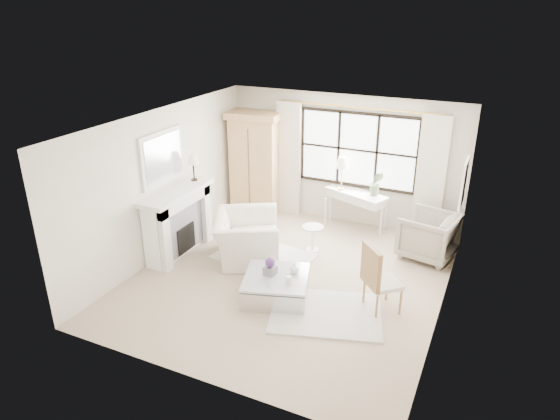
# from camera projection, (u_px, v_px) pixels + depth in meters

# --- Properties ---
(floor) EXTENTS (5.50, 5.50, 0.00)m
(floor) POSITION_uv_depth(u_px,v_px,m) (289.00, 278.00, 8.57)
(floor) COLOR #C0AA8F
(floor) RESTS_ON ground
(ceiling) EXTENTS (5.50, 5.50, 0.00)m
(ceiling) POSITION_uv_depth(u_px,v_px,m) (290.00, 123.00, 7.52)
(ceiling) COLOR silver
(ceiling) RESTS_ON ground
(wall_back) EXTENTS (5.00, 0.00, 5.00)m
(wall_back) POSITION_uv_depth(u_px,v_px,m) (343.00, 160.00, 10.34)
(wall_back) COLOR beige
(wall_back) RESTS_ON ground
(wall_front) EXTENTS (5.00, 0.00, 5.00)m
(wall_front) POSITION_uv_depth(u_px,v_px,m) (193.00, 288.00, 5.75)
(wall_front) COLOR beige
(wall_front) RESTS_ON ground
(wall_left) EXTENTS (0.00, 5.50, 5.50)m
(wall_left) POSITION_uv_depth(u_px,v_px,m) (163.00, 183.00, 9.01)
(wall_left) COLOR white
(wall_left) RESTS_ON ground
(wall_right) EXTENTS (0.00, 5.50, 5.50)m
(wall_right) POSITION_uv_depth(u_px,v_px,m) (450.00, 234.00, 7.08)
(wall_right) COLOR white
(wall_right) RESTS_ON ground
(window_pane) EXTENTS (2.40, 0.02, 1.50)m
(window_pane) POSITION_uv_depth(u_px,v_px,m) (358.00, 150.00, 10.11)
(window_pane) COLOR white
(window_pane) RESTS_ON wall_back
(window_frame) EXTENTS (2.50, 0.04, 1.50)m
(window_frame) POSITION_uv_depth(u_px,v_px,m) (358.00, 150.00, 10.10)
(window_frame) COLOR black
(window_frame) RESTS_ON wall_back
(curtain_rod) EXTENTS (3.30, 0.04, 0.04)m
(curtain_rod) POSITION_uv_depth(u_px,v_px,m) (359.00, 108.00, 9.72)
(curtain_rod) COLOR gold
(curtain_rod) RESTS_ON wall_back
(curtain_left) EXTENTS (0.55, 0.10, 2.47)m
(curtain_left) POSITION_uv_depth(u_px,v_px,m) (288.00, 159.00, 10.77)
(curtain_left) COLOR beige
(curtain_left) RESTS_ON ground
(curtain_right) EXTENTS (0.55, 0.10, 2.47)m
(curtain_right) POSITION_uv_depth(u_px,v_px,m) (431.00, 178.00, 9.60)
(curtain_right) COLOR silver
(curtain_right) RESTS_ON ground
(fireplace) EXTENTS (0.58, 1.66, 1.26)m
(fireplace) POSITION_uv_depth(u_px,v_px,m) (177.00, 221.00, 9.20)
(fireplace) COLOR white
(fireplace) RESTS_ON ground
(mirror_frame) EXTENTS (0.05, 1.15, 0.95)m
(mirror_frame) POSITION_uv_depth(u_px,v_px,m) (162.00, 157.00, 8.81)
(mirror_frame) COLOR white
(mirror_frame) RESTS_ON wall_left
(mirror_glass) EXTENTS (0.02, 1.00, 0.80)m
(mirror_glass) POSITION_uv_depth(u_px,v_px,m) (164.00, 158.00, 8.80)
(mirror_glass) COLOR silver
(mirror_glass) RESTS_ON wall_left
(art_frame) EXTENTS (0.04, 0.62, 0.82)m
(art_frame) POSITION_uv_depth(u_px,v_px,m) (464.00, 183.00, 8.43)
(art_frame) COLOR white
(art_frame) RESTS_ON wall_right
(art_canvas) EXTENTS (0.01, 0.52, 0.72)m
(art_canvas) POSITION_uv_depth(u_px,v_px,m) (463.00, 183.00, 8.44)
(art_canvas) COLOR #C1B496
(art_canvas) RESTS_ON wall_right
(mantel_lamp) EXTENTS (0.22, 0.22, 0.51)m
(mantel_lamp) POSITION_uv_depth(u_px,v_px,m) (193.00, 160.00, 9.28)
(mantel_lamp) COLOR black
(mantel_lamp) RESTS_ON fireplace
(armoire) EXTENTS (1.18, 0.81, 2.24)m
(armoire) POSITION_uv_depth(u_px,v_px,m) (255.00, 162.00, 10.89)
(armoire) COLOR tan
(armoire) RESTS_ON floor
(console_table) EXTENTS (1.38, 0.88, 0.80)m
(console_table) POSITION_uv_depth(u_px,v_px,m) (355.00, 210.00, 10.30)
(console_table) COLOR silver
(console_table) RESTS_ON floor
(console_lamp) EXTENTS (0.28, 0.28, 0.69)m
(console_lamp) POSITION_uv_depth(u_px,v_px,m) (342.00, 164.00, 10.08)
(console_lamp) COLOR #C78D45
(console_lamp) RESTS_ON console_table
(orchid_plant) EXTENTS (0.31, 0.27, 0.50)m
(orchid_plant) POSITION_uv_depth(u_px,v_px,m) (376.00, 183.00, 9.88)
(orchid_plant) COLOR #556C48
(orchid_plant) RESTS_ON console_table
(side_table) EXTENTS (0.40, 0.40, 0.51)m
(side_table) POSITION_uv_depth(u_px,v_px,m) (313.00, 235.00, 9.38)
(side_table) COLOR white
(side_table) RESTS_ON floor
(rug_left) EXTENTS (1.83, 1.41, 0.03)m
(rug_left) POSITION_uv_depth(u_px,v_px,m) (264.00, 256.00, 9.26)
(rug_left) COLOR white
(rug_left) RESTS_ON floor
(rug_right) EXTENTS (1.95, 1.67, 0.03)m
(rug_right) POSITION_uv_depth(u_px,v_px,m) (326.00, 313.00, 7.59)
(rug_right) COLOR silver
(rug_right) RESTS_ON floor
(club_armchair) EXTENTS (1.59, 1.66, 0.84)m
(club_armchair) POSITION_uv_depth(u_px,v_px,m) (247.00, 238.00, 9.07)
(club_armchair) COLOR white
(club_armchair) RESTS_ON floor
(wingback_chair) EXTENTS (1.10, 1.08, 0.85)m
(wingback_chair) POSITION_uv_depth(u_px,v_px,m) (428.00, 236.00, 9.13)
(wingback_chair) COLOR gray
(wingback_chair) RESTS_ON floor
(french_chair) EXTENTS (0.68, 0.68, 1.08)m
(french_chair) POSITION_uv_depth(u_px,v_px,m) (381.00, 292.00, 7.59)
(french_chair) COLOR #A47744
(french_chair) RESTS_ON floor
(coffee_table) EXTENTS (1.25, 1.25, 0.38)m
(coffee_table) POSITION_uv_depth(u_px,v_px,m) (276.00, 287.00, 7.97)
(coffee_table) COLOR silver
(coffee_table) RESTS_ON floor
(planter_box) EXTENTS (0.20, 0.20, 0.13)m
(planter_box) POSITION_uv_depth(u_px,v_px,m) (270.00, 270.00, 7.92)
(planter_box) COLOR slate
(planter_box) RESTS_ON coffee_table
(planter_flowers) EXTENTS (0.16, 0.16, 0.16)m
(planter_flowers) POSITION_uv_depth(u_px,v_px,m) (270.00, 262.00, 7.87)
(planter_flowers) COLOR #512B6C
(planter_flowers) RESTS_ON planter_box
(pillar_candle) EXTENTS (0.09, 0.09, 0.12)m
(pillar_candle) POSITION_uv_depth(u_px,v_px,m) (289.00, 280.00, 7.67)
(pillar_candle) COLOR white
(pillar_candle) RESTS_ON coffee_table
(coffee_vase) EXTENTS (0.17, 0.17, 0.16)m
(coffee_vase) POSITION_uv_depth(u_px,v_px,m) (294.00, 268.00, 7.96)
(coffee_vase) COLOR silver
(coffee_vase) RESTS_ON coffee_table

